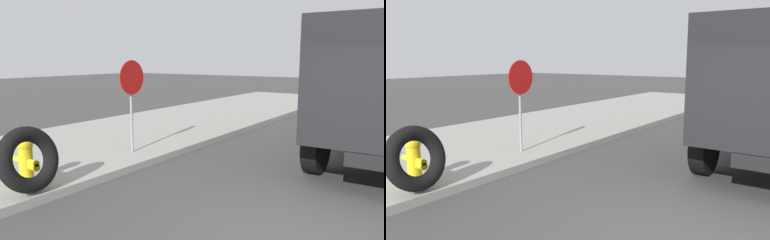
{
  "view_description": "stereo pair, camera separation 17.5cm",
  "coord_description": "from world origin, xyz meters",
  "views": [
    {
      "loc": [
        -4.58,
        -1.18,
        2.28
      ],
      "look_at": [
        0.77,
        2.41,
        1.24
      ],
      "focal_mm": 36.15,
      "sensor_mm": 36.0,
      "label": 1
    },
    {
      "loc": [
        -4.48,
        -1.32,
        2.28
      ],
      "look_at": [
        0.77,
        2.41,
        1.24
      ],
      "focal_mm": 36.15,
      "sensor_mm": 36.0,
      "label": 2
    }
  ],
  "objects": [
    {
      "name": "fire_hydrant",
      "position": [
        -0.8,
        4.8,
        0.57
      ],
      "size": [
        0.27,
        0.62,
        0.79
      ],
      "color": "yellow",
      "rests_on": "sidewalk_curb"
    },
    {
      "name": "loose_tire",
      "position": [
        -1.11,
        4.24,
        0.7
      ],
      "size": [
        1.08,
        0.53,
        1.09
      ],
      "primitive_type": "torus",
      "rotation": [
        1.33,
        0.0,
        0.03
      ],
      "color": "black",
      "rests_on": "sidewalk_curb"
    },
    {
      "name": "stop_sign",
      "position": [
        1.83,
        4.74,
        1.59
      ],
      "size": [
        0.76,
        0.08,
        2.08
      ],
      "color": "gray",
      "rests_on": "sidewalk_curb"
    },
    {
      "name": "sidewalk_curb",
      "position": [
        0.0,
        6.5,
        0.07
      ],
      "size": [
        36.0,
        5.0,
        0.15
      ],
      "primitive_type": "cube",
      "color": "#99968E",
      "rests_on": "ground"
    }
  ]
}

